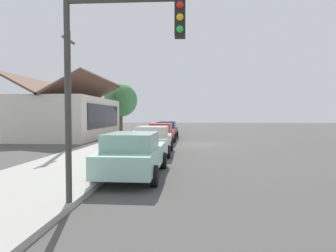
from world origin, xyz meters
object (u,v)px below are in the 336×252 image
(car_navy, at_px, (167,130))
(car_seafoam, at_px, (134,154))
(car_ivory, at_px, (154,140))
(car_silver, at_px, (168,127))
(utility_pole_wooden, at_px, (69,88))
(traffic_light_main, at_px, (112,59))
(car_cherry, at_px, (162,133))
(shade_tree, at_px, (121,100))
(fire_hydrant_red, at_px, (153,131))

(car_navy, bearing_deg, car_seafoam, -178.64)
(car_ivory, xyz_separation_m, car_silver, (16.64, 0.22, 0.00))
(utility_pole_wooden, bearing_deg, traffic_light_main, -153.33)
(car_ivory, distance_m, utility_pole_wooden, 6.64)
(car_ivory, xyz_separation_m, traffic_light_main, (-9.40, -0.10, 2.68))
(car_seafoam, xyz_separation_m, car_silver, (22.40, 0.16, -0.00))
(car_cherry, height_order, shade_tree, shade_tree)
(car_silver, bearing_deg, utility_pole_wooden, 158.44)
(car_ivory, bearing_deg, utility_pole_wooden, 71.64)
(car_cherry, distance_m, fire_hydrant_red, 8.11)
(car_seafoam, xyz_separation_m, traffic_light_main, (-3.64, -0.17, 2.67))
(car_cherry, height_order, fire_hydrant_red, car_cherry)
(shade_tree, bearing_deg, traffic_light_main, -167.57)
(car_ivory, height_order, car_cherry, same)
(car_silver, distance_m, utility_pole_wooden, 16.01)
(car_silver, bearing_deg, shade_tree, 59.24)
(car_cherry, xyz_separation_m, car_navy, (5.20, -0.04, 0.00))
(car_cherry, height_order, car_navy, same)
(car_cherry, relative_size, utility_pole_wooden, 0.60)
(car_cherry, bearing_deg, car_seafoam, -178.04)
(car_navy, relative_size, car_silver, 0.98)
(car_ivory, relative_size, utility_pole_wooden, 0.61)
(car_seafoam, distance_m, car_navy, 16.64)
(car_ivory, xyz_separation_m, car_navy, (10.88, -0.02, -0.00))
(car_cherry, distance_m, car_silver, 10.96)
(car_seafoam, distance_m, car_ivory, 5.76)
(car_seafoam, relative_size, car_silver, 1.03)
(shade_tree, xyz_separation_m, utility_pole_wooden, (-18.20, -0.84, -0.15))
(shade_tree, bearing_deg, car_cherry, -156.10)
(car_cherry, xyz_separation_m, fire_hydrant_red, (7.96, 1.54, -0.32))
(car_cherry, xyz_separation_m, car_silver, (10.96, 0.20, 0.00))
(car_seafoam, relative_size, car_navy, 1.05)
(car_seafoam, bearing_deg, traffic_light_main, -176.11)
(car_seafoam, xyz_separation_m, car_navy, (16.64, -0.09, -0.00))
(car_silver, height_order, fire_hydrant_red, car_silver)
(car_navy, bearing_deg, fire_hydrant_red, 31.52)
(utility_pole_wooden, relative_size, fire_hydrant_red, 10.56)
(car_ivory, distance_m, fire_hydrant_red, 13.73)
(car_silver, xyz_separation_m, traffic_light_main, (-26.04, -0.33, 2.67))
(car_navy, bearing_deg, traffic_light_main, -178.10)
(car_navy, distance_m, utility_pole_wooden, 11.05)
(car_navy, distance_m, shade_tree, 11.67)
(car_ivory, height_order, traffic_light_main, traffic_light_main)
(utility_pole_wooden, bearing_deg, fire_hydrant_red, -18.77)
(car_cherry, relative_size, car_silver, 0.96)
(car_cherry, height_order, car_silver, same)
(car_cherry, relative_size, car_navy, 0.98)
(fire_hydrant_red, bearing_deg, traffic_light_main, -175.88)
(utility_pole_wooden, bearing_deg, car_navy, -31.78)
(car_seafoam, distance_m, shade_tree, 26.79)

